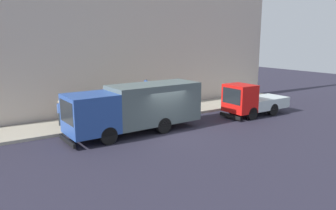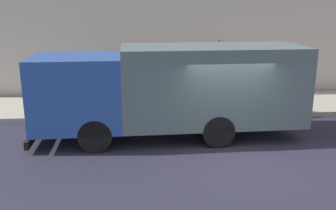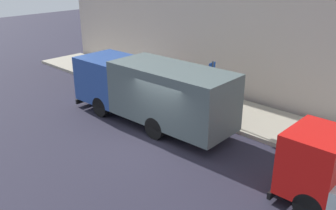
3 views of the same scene
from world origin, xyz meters
name	(u,v)px [view 1 (image 1 of 3)]	position (x,y,z in m)	size (l,w,h in m)	color
ground	(170,133)	(0.00, 0.00, 0.00)	(80.00, 80.00, 0.00)	#272534
sidewalk	(134,116)	(4.69, 0.00, 0.09)	(3.37, 30.00, 0.18)	#A79E8B
building_facade	(119,44)	(6.87, 0.00, 5.19)	(0.50, 30.00, 10.39)	#C0B0A3
large_utility_truck	(136,106)	(1.26, 1.58, 1.62)	(2.69, 8.43, 2.88)	#284A97
small_flatbed_truck	(251,101)	(0.54, -7.47, 1.11)	(2.09, 5.27, 2.40)	red
pedestrian_walking	(60,112)	(4.77, 5.13, 1.04)	(0.52, 0.52, 1.64)	black
pedestrian_standing	(81,110)	(4.71, 3.79, 1.03)	(0.41, 0.41, 1.62)	black
traffic_cone_orange	(82,122)	(3.55, 4.17, 0.51)	(0.46, 0.46, 0.66)	orange
street_sign_post	(147,96)	(3.30, -0.29, 1.77)	(0.44, 0.08, 2.71)	#4C5156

